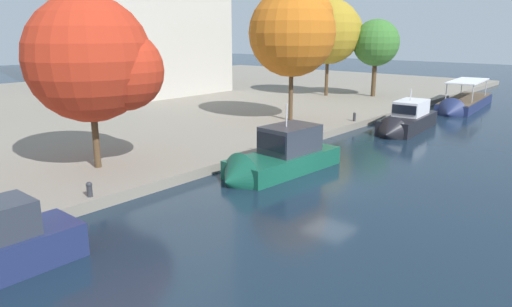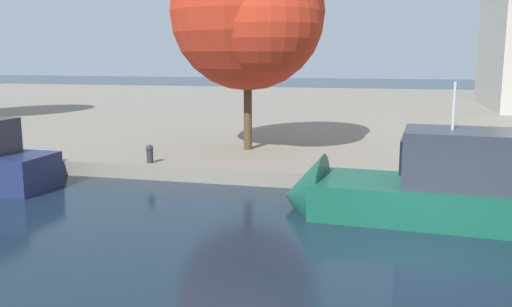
% 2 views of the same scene
% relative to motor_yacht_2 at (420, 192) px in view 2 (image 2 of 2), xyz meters
% --- Properties ---
extents(ground_plane, '(220.00, 220.00, 0.00)m').
position_rel_motor_yacht_2_xyz_m(ground_plane, '(-0.06, -3.75, -0.77)').
color(ground_plane, '#142333').
extents(dock_promenade, '(120.00, 55.00, 0.58)m').
position_rel_motor_yacht_2_xyz_m(dock_promenade, '(-0.06, 30.15, -0.48)').
color(dock_promenade, gray).
rests_on(dock_promenade, ground_plane).
extents(motor_yacht_2, '(8.60, 3.38, 5.05)m').
position_rel_motor_yacht_2_xyz_m(motor_yacht_2, '(0.00, 0.00, 0.00)').
color(motor_yacht_2, '#14513D').
rests_on(motor_yacht_2, ground_plane).
extents(mooring_bollard_0, '(0.29, 0.29, 0.73)m').
position_rel_motor_yacht_2_xyz_m(mooring_bollard_0, '(-10.15, 3.17, 0.19)').
color(mooring_bollard_0, '#2D2D33').
rests_on(mooring_bollard_0, dock_promenade).
extents(tree_1, '(6.84, 6.90, 9.46)m').
position_rel_motor_yacht_2_xyz_m(tree_1, '(-6.99, 7.01, 5.81)').
color(tree_1, '#4C3823').
rests_on(tree_1, dock_promenade).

